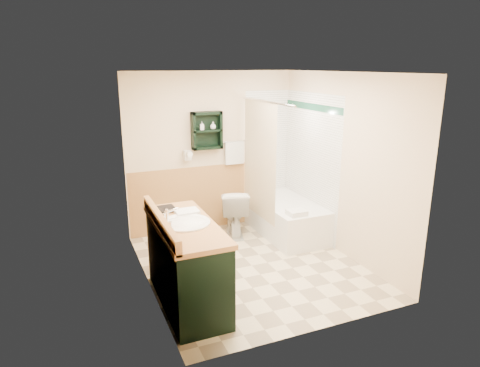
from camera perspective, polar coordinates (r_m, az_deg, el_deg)
name	(u,v)px	position (r m, az deg, el deg)	size (l,w,h in m)	color
floor	(252,266)	(5.57, 1.58, -10.89)	(3.00, 3.00, 0.00)	beige
back_wall	(211,152)	(6.53, -3.87, 4.22)	(2.60, 0.04, 2.40)	#FDE7C6
left_wall	(142,187)	(4.77, -12.90, -0.43)	(0.04, 3.00, 2.40)	#FDE7C6
right_wall	(343,165)	(5.81, 13.62, 2.37)	(0.04, 3.00, 2.40)	#FDE7C6
ceiling	(253,70)	(4.99, 1.79, 14.84)	(2.60, 3.00, 0.04)	white
wainscot_left	(149,246)	(5.01, -12.01, -8.09)	(2.98, 2.98, 1.00)	tan
wainscot_back	(213,196)	(6.67, -3.66, -1.74)	(2.58, 2.58, 1.00)	tan
mirror_frame	(156,171)	(4.18, -11.11, 1.67)	(1.30, 1.30, 1.00)	olive
mirror_glass	(157,171)	(4.18, -11.04, 1.68)	(1.20, 1.20, 0.90)	white
tile_right	(310,165)	(6.42, 9.32, 2.48)	(1.50, 1.50, 2.10)	white
tile_back	(272,157)	(6.91, 4.34, 3.58)	(0.95, 0.95, 2.10)	white
tile_accent	(312,107)	(6.28, 9.58, 10.05)	(1.50, 1.50, 0.10)	#154934
wall_shelf	(207,130)	(6.33, -4.45, 7.06)	(0.45, 0.15, 0.55)	black
hair_dryer	(187,155)	(6.33, -7.03, 3.77)	(0.10, 0.24, 0.18)	white
towel_bar	(234,141)	(6.56, -0.79, 5.63)	(0.40, 0.06, 0.40)	white
curtain_rod	(266,101)	(5.91, 3.44, 10.87)	(0.03, 0.03, 1.60)	silver
shower_curtain	(259,160)	(6.20, 2.59, 3.14)	(1.05, 1.05, 1.70)	beige
vanity	(187,264)	(4.63, -7.13, -10.56)	(0.59, 1.44, 0.91)	black
bathtub	(285,217)	(6.53, 6.06, -4.48)	(0.76, 1.50, 0.51)	white
toilet	(234,212)	(6.42, -0.83, -3.84)	(0.40, 0.71, 0.70)	white
counter_towel	(187,212)	(4.72, -7.10, -3.78)	(0.25, 0.20, 0.04)	white
vanity_book	(158,200)	(4.82, -10.83, -2.24)	(0.19, 0.02, 0.25)	black
tub_towel	(297,213)	(5.87, 7.56, -3.87)	(0.25, 0.21, 0.07)	white
soap_bottle_a	(202,128)	(6.30, -5.09, 7.40)	(0.05, 0.12, 0.06)	white
soap_bottle_b	(213,126)	(6.35, -3.62, 7.62)	(0.08, 0.11, 0.08)	white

